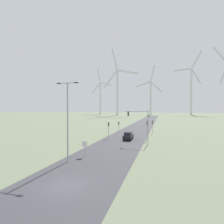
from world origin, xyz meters
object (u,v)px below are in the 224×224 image
at_px(traffic_light_mast_overhead, 140,120).
at_px(wind_turbine_right, 191,87).
at_px(streetlamp, 68,113).
at_px(traffic_light_post_near_right, 147,126).
at_px(traffic_light_post_mid_left, 119,125).
at_px(car_approaching, 128,136).
at_px(wind_turbine_left, 117,87).
at_px(traffic_light_post_near_left, 109,127).
at_px(stop_sign_near, 85,146).
at_px(wind_turbine_far_left, 100,94).
at_px(wind_turbine_center, 151,94).
at_px(traffic_light_post_mid_right, 152,124).

xyz_separation_m(traffic_light_mast_overhead, wind_turbine_right, (34.94, 173.80, 26.29)).
xyz_separation_m(streetlamp, traffic_light_post_near_right, (8.92, 19.56, -3.48)).
bearing_deg(traffic_light_post_mid_left, car_approaching, -66.00).
bearing_deg(car_approaching, wind_turbine_left, 105.38).
bearing_deg(wind_turbine_left, wind_turbine_right, 25.13).
bearing_deg(traffic_light_post_near_left, stop_sign_near, -85.77).
distance_m(traffic_light_post_near_right, wind_turbine_far_left, 183.80).
distance_m(traffic_light_mast_overhead, wind_turbine_right, 179.22).
height_order(traffic_light_post_mid_left, wind_turbine_center, wind_turbine_center).
height_order(wind_turbine_far_left, wind_turbine_left, wind_turbine_left).
bearing_deg(streetlamp, wind_turbine_right, 77.21).
distance_m(traffic_light_mast_overhead, wind_turbine_far_left, 187.49).
height_order(wind_turbine_left, wind_turbine_right, wind_turbine_left).
xyz_separation_m(traffic_light_post_mid_left, traffic_light_post_mid_right, (9.85, 0.30, 0.41)).
bearing_deg(stop_sign_near, traffic_light_post_near_right, 64.49).
distance_m(traffic_light_post_mid_right, wind_turbine_far_left, 174.37).
distance_m(wind_turbine_center, wind_turbine_right, 44.31).
distance_m(streetlamp, wind_turbine_left, 158.45).
relative_size(traffic_light_post_mid_left, traffic_light_post_mid_right, 0.85).
relative_size(streetlamp, wind_turbine_right, 0.16).
bearing_deg(stop_sign_near, wind_turbine_left, 102.52).
relative_size(stop_sign_near, car_approaching, 0.56).
bearing_deg(wind_turbine_far_left, traffic_light_post_mid_left, -68.23).
bearing_deg(wind_turbine_right, wind_turbine_left, -154.87).
distance_m(traffic_light_post_mid_left, wind_turbine_center, 157.48).
distance_m(stop_sign_near, traffic_light_post_mid_left, 26.98).
height_order(traffic_light_post_near_left, wind_turbine_left, wind_turbine_left).
relative_size(traffic_light_post_near_left, wind_turbine_far_left, 0.07).
distance_m(wind_turbine_left, wind_turbine_center, 45.55).
bearing_deg(traffic_light_mast_overhead, wind_turbine_far_left, 112.40).
xyz_separation_m(traffic_light_post_mid_left, wind_turbine_right, (43.16, 158.71, 28.79)).
xyz_separation_m(car_approaching, wind_turbine_center, (-5.57, 167.27, 23.36)).
relative_size(wind_turbine_left, wind_turbine_center, 1.23).
bearing_deg(wind_turbine_center, traffic_light_mast_overhead, -87.07).
bearing_deg(traffic_light_post_near_right, wind_turbine_center, 93.36).
xyz_separation_m(car_approaching, wind_turbine_right, (38.12, 170.04, 30.25)).
distance_m(traffic_light_post_near_left, traffic_light_post_mid_right, 14.83).
distance_m(car_approaching, wind_turbine_far_left, 183.30).
xyz_separation_m(traffic_light_post_near_right, car_approaching, (-4.21, -0.91, -2.25)).
bearing_deg(traffic_light_post_mid_left, wind_turbine_center, 90.19).
distance_m(traffic_light_mast_overhead, car_approaching, 6.32).
xyz_separation_m(traffic_light_post_near_right, wind_turbine_right, (33.91, 169.13, 28.00)).
bearing_deg(wind_turbine_far_left, traffic_light_post_near_right, -66.74).
height_order(car_approaching, wind_turbine_right, wind_turbine_right).
height_order(stop_sign_near, traffic_light_post_near_left, traffic_light_post_near_left).
bearing_deg(wind_turbine_far_left, traffic_light_post_near_left, -69.47).
relative_size(streetlamp, traffic_light_post_mid_right, 2.82).
bearing_deg(streetlamp, wind_turbine_left, 101.90).
distance_m(traffic_light_post_near_left, traffic_light_post_mid_left, 10.96).
distance_m(traffic_light_post_near_right, wind_turbine_right, 174.75).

